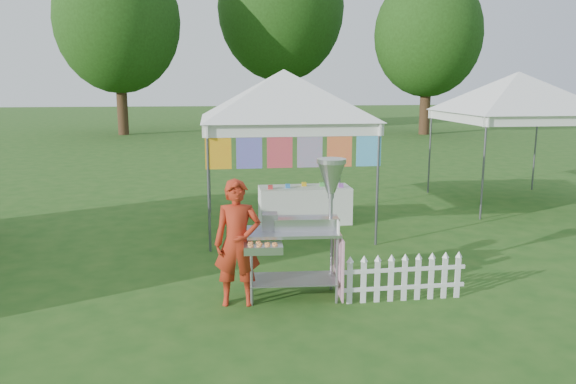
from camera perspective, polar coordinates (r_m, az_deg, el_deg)
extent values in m
plane|color=#204E16|center=(7.63, 3.01, -10.17)|extent=(120.00, 120.00, 0.00)
cylinder|color=#59595E|center=(9.23, -8.07, 0.26)|extent=(0.04, 0.04, 2.10)
cylinder|color=#59595E|center=(9.63, 9.07, 0.69)|extent=(0.04, 0.04, 2.10)
cylinder|color=#59595E|center=(12.03, -8.03, 2.79)|extent=(0.04, 0.04, 2.10)
cylinder|color=#59595E|center=(12.34, 5.28, 3.06)|extent=(0.04, 0.04, 2.10)
cube|color=white|center=(9.20, 0.70, 6.32)|extent=(3.00, 0.03, 0.22)
cube|color=white|center=(12.01, -1.31, 7.44)|extent=(3.00, 0.03, 0.22)
pyramid|color=white|center=(10.57, -0.44, 12.36)|extent=(4.24, 4.24, 0.90)
cylinder|color=#59595E|center=(9.19, 0.71, 6.81)|extent=(3.00, 0.03, 0.03)
cube|color=#E65219|center=(9.13, -7.11, 4.49)|extent=(0.42, 0.01, 0.70)
cube|color=purple|center=(9.14, -3.97, 4.56)|extent=(0.42, 0.01, 0.70)
cube|color=#B81768|center=(9.19, -0.85, 4.62)|extent=(0.42, 0.01, 0.70)
cube|color=#33BDC2|center=(9.26, 2.23, 4.66)|extent=(0.42, 0.01, 0.70)
cube|color=red|center=(9.36, 5.26, 4.69)|extent=(0.42, 0.01, 0.70)
cube|color=blue|center=(9.49, 8.21, 4.71)|extent=(0.42, 0.01, 0.70)
cylinder|color=#59595E|center=(12.00, 19.23, 2.26)|extent=(0.04, 0.04, 2.10)
cylinder|color=#59595E|center=(14.57, 14.21, 4.00)|extent=(0.04, 0.04, 2.10)
cylinder|color=#59595E|center=(15.85, 23.80, 3.94)|extent=(0.04, 0.04, 2.10)
cube|color=white|center=(12.62, 25.31, 6.56)|extent=(3.00, 0.03, 0.22)
cube|color=white|center=(15.07, 19.44, 7.56)|extent=(3.00, 0.03, 0.22)
pyramid|color=white|center=(13.81, 22.42, 11.25)|extent=(4.24, 4.24, 0.90)
cylinder|color=#59595E|center=(12.61, 25.34, 6.92)|extent=(3.00, 0.03, 0.03)
cylinder|color=#351B13|center=(31.34, -16.53, 9.22)|extent=(0.56, 0.56, 3.96)
ellipsoid|color=#235517|center=(31.48, -16.93, 16.27)|extent=(6.40, 6.40, 7.36)
cylinder|color=#351B13|center=(35.26, -0.71, 10.55)|extent=(0.56, 0.56, 4.84)
ellipsoid|color=#235517|center=(35.53, -0.73, 18.20)|extent=(7.60, 7.60, 8.74)
cylinder|color=#351B13|center=(31.15, 13.77, 8.94)|extent=(0.56, 0.56, 3.52)
ellipsoid|color=#235517|center=(31.22, 14.07, 15.26)|extent=(5.60, 5.60, 6.44)
cylinder|color=gray|center=(7.08, -3.73, -8.11)|extent=(0.04, 0.04, 0.88)
cylinder|color=gray|center=(7.16, 5.01, -7.89)|extent=(0.04, 0.04, 0.88)
cylinder|color=gray|center=(7.54, -3.76, -6.88)|extent=(0.04, 0.04, 0.88)
cylinder|color=gray|center=(7.62, 4.43, -6.70)|extent=(0.04, 0.04, 0.88)
cube|color=gray|center=(7.40, 0.50, -8.84)|extent=(1.15, 0.63, 0.01)
cube|color=#B7B7BC|center=(7.20, 0.51, -4.06)|extent=(1.21, 0.66, 0.04)
cube|color=#B7B7BC|center=(7.24, 1.88, -3.22)|extent=(0.85, 0.30, 0.15)
cube|color=gray|center=(7.20, -1.86, -3.02)|extent=(0.21, 0.23, 0.22)
cylinder|color=gray|center=(7.20, 4.38, -0.48)|extent=(0.05, 0.05, 0.88)
cone|color=#B7B7BC|center=(7.16, 4.41, 1.45)|extent=(0.38, 0.38, 0.39)
cylinder|color=#B7B7BC|center=(7.12, 4.44, 3.16)|extent=(0.40, 0.40, 0.06)
cube|color=#B7B7BC|center=(6.85, -2.53, -5.72)|extent=(0.49, 0.32, 0.10)
cube|color=pink|center=(7.40, 5.17, -7.26)|extent=(0.07, 0.74, 0.80)
cube|color=white|center=(6.97, 5.13, -3.62)|extent=(0.02, 0.14, 0.18)
imported|color=#A32814|center=(7.04, -5.15, -5.18)|extent=(0.61, 0.43, 1.60)
cube|color=white|center=(7.21, 6.28, -9.15)|extent=(0.07, 0.02, 0.56)
cube|color=white|center=(7.26, 7.68, -9.05)|extent=(0.07, 0.02, 0.56)
cube|color=white|center=(7.31, 9.05, -8.95)|extent=(0.07, 0.02, 0.56)
cube|color=white|center=(7.36, 10.41, -8.84)|extent=(0.07, 0.02, 0.56)
cube|color=white|center=(7.42, 11.74, -8.74)|extent=(0.07, 0.02, 0.56)
cube|color=white|center=(7.48, 13.05, -8.62)|extent=(0.07, 0.02, 0.56)
cube|color=white|center=(7.55, 14.34, -8.51)|extent=(0.07, 0.02, 0.56)
cube|color=white|center=(7.61, 15.60, -8.39)|extent=(0.07, 0.02, 0.56)
cube|color=white|center=(7.69, 16.84, -8.28)|extent=(0.07, 0.02, 0.56)
cube|color=white|center=(7.45, 11.71, -9.46)|extent=(1.62, 0.04, 0.05)
cube|color=white|center=(7.37, 11.78, -7.71)|extent=(1.62, 0.04, 0.05)
cube|color=white|center=(11.19, 1.70, -1.31)|extent=(1.80, 0.70, 0.73)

